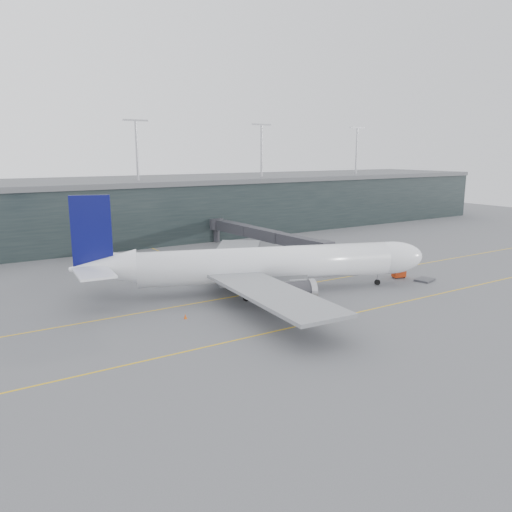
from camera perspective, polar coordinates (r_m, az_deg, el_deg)
ground at (r=80.25m, az=-4.86°, el=-4.11°), size 320.00×320.00×0.00m
taxiline_a at (r=76.86m, az=-3.49°, el=-4.81°), size 160.00×0.25×0.02m
taxiline_b at (r=63.98m, az=3.51°, el=-8.28°), size 160.00×0.25×0.02m
taxiline_lead_main at (r=99.82m, az=-7.61°, el=-1.00°), size 0.25×60.00×0.02m
terminal at (r=132.26m, az=-16.63°, el=5.10°), size 240.00×36.00×29.00m
main_aircraft at (r=78.80m, az=0.96°, el=-1.01°), size 55.16×50.88×15.95m
jet_bridge at (r=109.96m, az=0.28°, el=2.60°), size 5.06×42.31×5.82m
gse_cart at (r=92.15m, az=16.01°, el=-1.91°), size 2.47×1.86×1.50m
baggage_dolly at (r=91.48m, az=18.71°, el=-2.59°), size 3.78×3.33×0.32m
uld_a at (r=86.80m, az=-11.45°, el=-2.43°), size 2.41×2.14×1.84m
uld_b at (r=89.55m, az=-9.05°, el=-1.98°), size 2.13×1.91×1.61m
uld_c at (r=89.77m, az=-8.54°, el=-1.92°), size 1.87×1.54×1.63m
cone_nose at (r=95.52m, az=15.50°, el=-1.72°), size 0.40×0.40×0.64m
cone_wing_stbd at (r=71.50m, az=8.41°, el=-5.89°), size 0.47×0.47×0.75m
cone_wing_port at (r=93.67m, az=-2.04°, el=-1.51°), size 0.48×0.48×0.77m
cone_tail at (r=68.00m, az=-8.08°, el=-6.85°), size 0.43×0.43×0.69m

